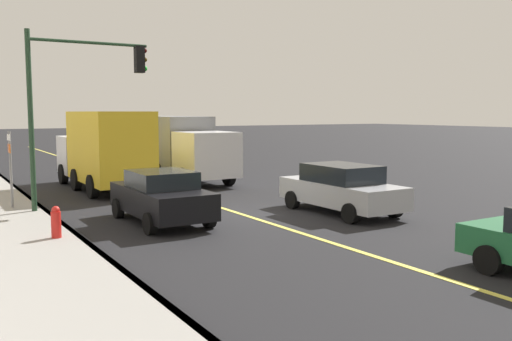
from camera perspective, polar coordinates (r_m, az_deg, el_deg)
name	(u,v)px	position (r m, az deg, el deg)	size (l,w,h in m)	color
ground	(240,214)	(17.70, -1.67, -4.48)	(200.00, 200.00, 0.00)	black
curb_edge	(68,230)	(15.81, -18.78, -5.80)	(80.00, 0.16, 0.15)	slate
lane_stripe_center	(240,214)	(17.70, -1.67, -4.46)	(80.00, 0.16, 0.01)	#D8CC4C
car_silver	(341,188)	(17.94, 8.77, -1.80)	(4.45, 1.97, 1.56)	#A8AAB2
car_black	(161,196)	(16.42, -9.71, -2.62)	(4.17, 1.95, 1.53)	black
truck_gray	(176,146)	(26.88, -8.20, 2.55)	(8.45, 2.42, 3.02)	silver
truck_yellow	(105,149)	(23.70, -15.31, 2.12)	(7.19, 2.40, 3.25)	silver
traffic_light_mast	(78,90)	(18.77, -17.86, 7.89)	(0.28, 3.87, 5.74)	#1E3823
street_sign_post	(10,164)	(19.50, -23.93, 0.57)	(0.60, 0.08, 2.62)	slate
fire_hydrant	(56,225)	(14.53, -19.86, -5.30)	(0.24, 0.24, 0.94)	red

